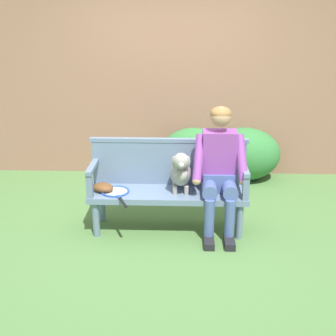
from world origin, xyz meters
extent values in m
plane|color=#4C753D|center=(0.00, 0.00, 0.00)|extent=(40.00, 40.00, 0.00)
cube|color=#936651|center=(0.00, 1.86, 1.15)|extent=(8.00, 0.30, 2.30)
ellipsoid|color=#337538|center=(0.29, 1.51, 0.35)|extent=(0.89, 0.54, 0.70)
ellipsoid|color=#337538|center=(0.96, 1.49, 0.36)|extent=(0.96, 0.72, 0.71)
cube|color=slate|center=(0.00, 0.00, 0.40)|extent=(1.61, 0.47, 0.06)
cylinder|color=slate|center=(-0.72, -0.18, 0.19)|extent=(0.07, 0.07, 0.37)
cylinder|color=slate|center=(0.72, -0.18, 0.19)|extent=(0.07, 0.07, 0.37)
cylinder|color=slate|center=(-0.72, 0.18, 0.19)|extent=(0.07, 0.07, 0.37)
cylinder|color=slate|center=(0.72, 0.18, 0.19)|extent=(0.07, 0.07, 0.37)
cube|color=slate|center=(0.00, 0.21, 0.66)|extent=(1.61, 0.05, 0.46)
cube|color=slate|center=(0.00, 0.21, 0.91)|extent=(1.65, 0.06, 0.04)
cube|color=slate|center=(-0.76, -0.20, 0.55)|extent=(0.06, 0.06, 0.24)
cube|color=slate|center=(-0.76, 0.00, 0.69)|extent=(0.06, 0.47, 0.04)
cube|color=slate|center=(0.76, -0.20, 0.55)|extent=(0.06, 0.06, 0.24)
cube|color=slate|center=(0.76, 0.00, 0.69)|extent=(0.06, 0.47, 0.04)
cube|color=black|center=(0.41, -0.34, 0.04)|extent=(0.10, 0.24, 0.07)
cylinder|color=#475B93|center=(0.41, -0.26, 0.26)|extent=(0.10, 0.10, 0.38)
cylinder|color=#475B93|center=(0.41, -0.10, 0.51)|extent=(0.15, 0.31, 0.15)
cube|color=black|center=(0.61, -0.34, 0.04)|extent=(0.10, 0.24, 0.07)
cylinder|color=#475B93|center=(0.61, -0.26, 0.26)|extent=(0.10, 0.10, 0.38)
cylinder|color=#475B93|center=(0.61, -0.10, 0.51)|extent=(0.15, 0.31, 0.15)
cube|color=#475B93|center=(0.51, 0.05, 0.53)|extent=(0.32, 0.24, 0.20)
cube|color=#843D93|center=(0.51, 0.07, 0.79)|extent=(0.34, 0.22, 0.52)
cylinder|color=#843D93|center=(0.30, -0.04, 0.81)|extent=(0.14, 0.32, 0.44)
sphere|color=tan|center=(0.28, -0.16, 0.61)|extent=(0.09, 0.09, 0.09)
cylinder|color=#843D93|center=(0.72, -0.04, 0.81)|extent=(0.14, 0.32, 0.44)
sphere|color=tan|center=(0.74, -0.16, 0.61)|extent=(0.09, 0.09, 0.09)
sphere|color=tan|center=(0.51, 0.05, 1.20)|extent=(0.20, 0.20, 0.20)
ellipsoid|color=olive|center=(0.51, 0.06, 1.23)|extent=(0.21, 0.21, 0.14)
cylinder|color=gray|center=(0.07, -0.08, 0.47)|extent=(0.05, 0.05, 0.09)
cylinder|color=gray|center=(0.19, -0.08, 0.47)|extent=(0.05, 0.05, 0.09)
cylinder|color=gray|center=(0.06, 0.11, 0.47)|extent=(0.05, 0.05, 0.09)
cylinder|color=gray|center=(0.18, 0.11, 0.47)|extent=(0.05, 0.05, 0.09)
ellipsoid|color=gray|center=(0.13, 0.02, 0.63)|extent=(0.22, 0.33, 0.26)
sphere|color=gray|center=(0.13, -0.09, 0.65)|extent=(0.15, 0.15, 0.15)
sphere|color=gray|center=(0.13, -0.13, 0.80)|extent=(0.16, 0.16, 0.16)
ellipsoid|color=gray|center=(0.13, -0.20, 0.78)|extent=(0.07, 0.10, 0.06)
ellipsoid|color=gray|center=(0.06, -0.12, 0.79)|extent=(0.05, 0.04, 0.12)
ellipsoid|color=gray|center=(0.20, -0.11, 0.79)|extent=(0.05, 0.04, 0.12)
sphere|color=gray|center=(0.12, 0.17, 0.68)|extent=(0.07, 0.07, 0.07)
torus|color=blue|center=(-0.54, -0.05, 0.44)|extent=(0.38, 0.38, 0.02)
cylinder|color=silver|center=(-0.54, -0.05, 0.43)|extent=(0.25, 0.25, 0.00)
cube|color=blue|center=(-0.47, -0.20, 0.45)|extent=(0.06, 0.08, 0.02)
cylinder|color=black|center=(-0.42, -0.33, 0.45)|extent=(0.11, 0.21, 0.03)
ellipsoid|color=brown|center=(-0.66, -0.04, 0.48)|extent=(0.27, 0.25, 0.09)
camera|label=1|loc=(0.15, -4.23, 2.21)|focal=47.86mm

